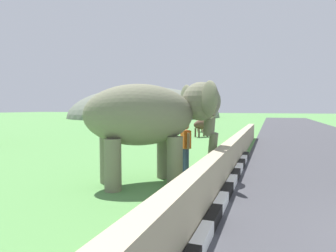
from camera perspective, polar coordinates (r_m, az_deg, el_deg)
The scene contains 9 objects.
striped_curb at distance 5.23m, azimuth 7.87°, elevation -19.07°, with size 16.20×0.20×0.24m.
barrier_parapet at distance 7.37m, azimuth 9.31°, elevation -9.23°, with size 28.00×0.36×1.00m, color tan.
elephant at distance 8.21m, azimuth -2.95°, elevation 1.91°, with size 3.72×3.91×2.90m.
person_handler at distance 9.50m, azimuth 3.49°, elevation -3.69°, with size 0.58×0.44×1.66m.
bus_teal at distance 30.77m, azimuth -3.63°, elevation 3.52°, with size 8.46×3.42×3.50m.
cow_near at distance 22.76m, azimuth -0.76°, elevation 0.45°, with size 0.68×1.90×1.23m.
cow_mid at distance 21.30m, azimuth 6.66°, elevation 0.20°, with size 1.84×1.31×1.23m.
cow_far at distance 25.64m, azimuth 6.32°, elevation 0.78°, with size 1.92×1.05×1.23m.
hill_east at distance 65.49m, azimuth -3.92°, elevation 1.76°, with size 39.29×31.43×13.34m.
Camera 1 is at (-5.08, 2.90, 2.14)m, focal length 31.15 mm.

